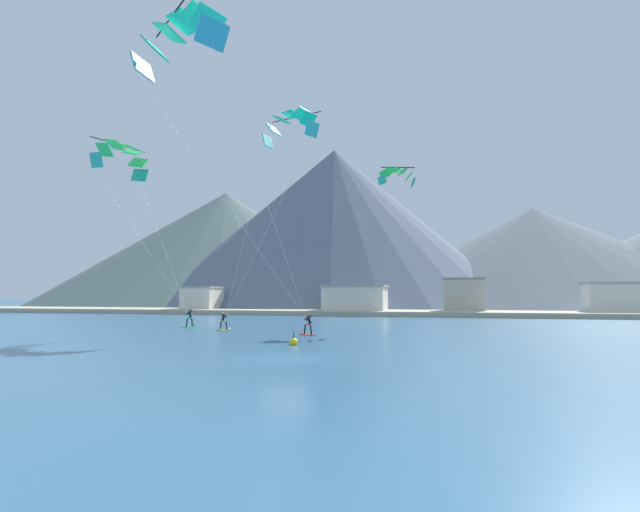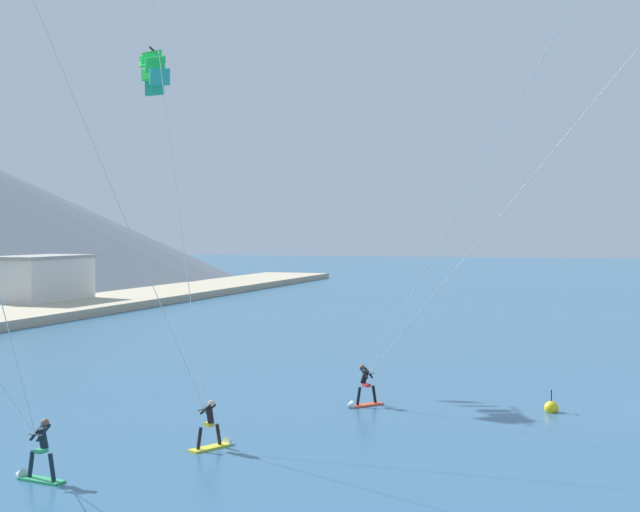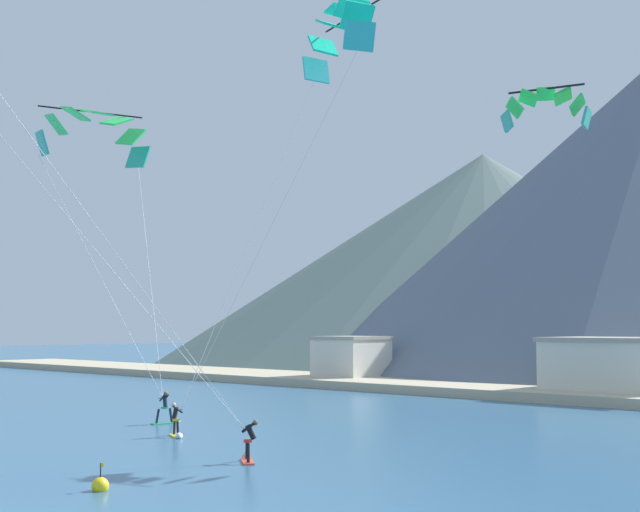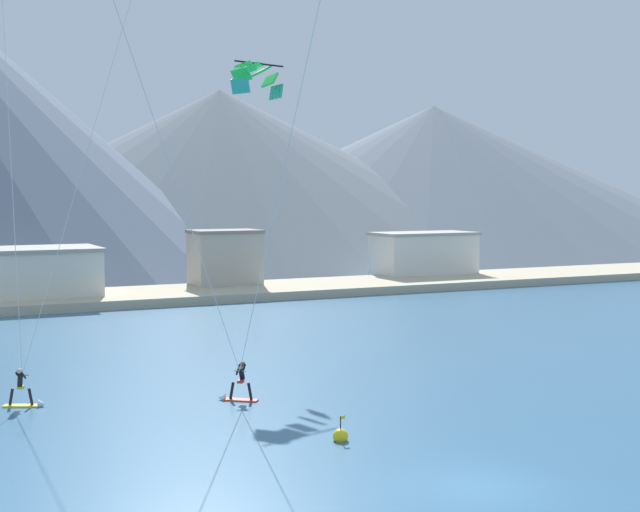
{
  "view_description": "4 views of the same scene",
  "coord_description": "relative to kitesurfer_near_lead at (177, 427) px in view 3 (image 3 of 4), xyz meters",
  "views": [
    {
      "loc": [
        7.85,
        -24.36,
        3.32
      ],
      "look_at": [
        -1.74,
        14.1,
        6.23
      ],
      "focal_mm": 28.0,
      "sensor_mm": 36.0,
      "label": 1
    },
    {
      "loc": [
        -37.29,
        4.02,
        7.12
      ],
      "look_at": [
        -2.31,
        15.58,
        6.06
      ],
      "focal_mm": 50.0,
      "sensor_mm": 36.0,
      "label": 2
    },
    {
      "loc": [
        23.7,
        -9.75,
        5.28
      ],
      "look_at": [
        -3.31,
        18.33,
        8.34
      ],
      "focal_mm": 50.0,
      "sensor_mm": 36.0,
      "label": 3
    },
    {
      "loc": [
        -15.69,
        -21.39,
        8.83
      ],
      "look_at": [
        0.37,
        11.9,
        6.16
      ],
      "focal_mm": 50.0,
      "sensor_mm": 36.0,
      "label": 4
    }
  ],
  "objects": [
    {
      "name": "kitesurfer_near_lead",
      "position": [
        0.0,
        0.0,
        0.0
      ],
      "size": [
        1.74,
        1.1,
        1.7
      ],
      "color": "yellow",
      "rests_on": "ground"
    },
    {
      "name": "race_marker_buoy",
      "position": [
        9.37,
        -10.09,
        -0.32
      ],
      "size": [
        0.56,
        0.56,
        1.02
      ],
      "color": "yellow",
      "rests_on": "ground"
    },
    {
      "name": "shore_building_quay_west",
      "position": [
        -20.38,
        35.15,
        1.7
      ],
      "size": [
        5.54,
        5.61,
        4.33
      ],
      "color": "silver",
      "rests_on": "ground"
    },
    {
      "name": "shore_building_quay_east",
      "position": [
        5.46,
        35.09,
        1.76
      ],
      "size": [
        9.59,
        7.17,
        4.45
      ],
      "color": "silver",
      "rests_on": "ground"
    },
    {
      "name": "kitesurfer_mid_center",
      "position": [
        8.18,
        -2.71,
        0.04
      ],
      "size": [
        1.62,
        1.38,
        1.72
      ],
      "color": "#E54C33",
      "rests_on": "ground"
    },
    {
      "name": "parafoil_kite_distant_high_outer",
      "position": [
        14.22,
        10.03,
        14.93
      ],
      "size": [
        3.77,
        2.95,
        1.95
      ],
      "color": "teal"
    },
    {
      "name": "parafoil_kite_near_lead",
      "position": [
        3.48,
        7.67,
        20.26
      ],
      "size": [
        7.01,
        9.44,
        20.8
      ],
      "color": "#29B2B2"
    },
    {
      "name": "mountain_peak_west_ridge",
      "position": [
        -41.11,
        88.73,
        15.35
      ],
      "size": [
        98.9,
        98.9,
        31.64
      ],
      "color": "slate",
      "rests_on": "ground"
    },
    {
      "name": "kitesurfer_near_trail",
      "position": [
        -5.04,
        3.19,
        0.1
      ],
      "size": [
        0.67,
        1.78,
        1.84
      ],
      "color": "#33B266",
      "rests_on": "ground"
    },
    {
      "name": "parafoil_kite_near_trail",
      "position": [
        -13.41,
        3.52,
        16.94
      ],
      "size": [
        9.65,
        7.53,
        17.4
      ],
      "color": "#28B29C"
    }
  ]
}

